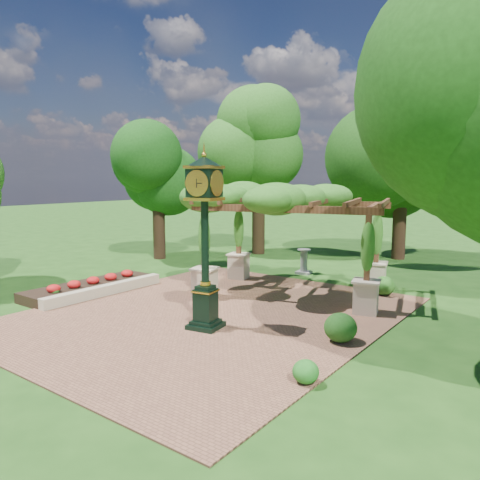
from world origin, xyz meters
The scene contains 13 objects.
ground centered at (0.00, 0.00, 0.00)m, with size 120.00×120.00×0.00m, color #1E4714.
brick_plaza centered at (0.00, 1.00, 0.02)m, with size 10.00×12.00×0.04m, color brown.
border_wall centered at (-4.60, 0.50, 0.20)m, with size 0.35×5.00×0.40m, color #C6B793.
flower_bed centered at (-5.50, 0.50, 0.18)m, with size 1.50×5.00×0.36m, color red.
pedestal_clock centered at (0.77, -0.17, 2.93)m, with size 1.12×1.12×4.90m.
pergola centered at (0.73, 4.78, 3.33)m, with size 7.29×5.59×4.06m.
sundial centered at (-0.74, 8.28, 0.48)m, with size 0.68×0.68×1.10m.
shrub_front centered at (4.78, -1.67, 0.29)m, with size 0.55×0.55×0.50m, color #20631C.
shrub_mid centered at (4.32, 1.04, 0.42)m, with size 0.85×0.85×0.76m, color #1C4B15.
shrub_back centered at (3.52, 6.49, 0.38)m, with size 0.76×0.76×0.69m, color #245719.
tree_west_near centered at (-8.78, 7.19, 5.00)m, with size 3.74×3.74×7.30m.
tree_west_far centered at (-5.51, 11.67, 5.97)m, with size 4.18×4.18×8.71m.
tree_north centered at (1.39, 14.61, 4.83)m, with size 5.00×5.00×7.02m.
Camera 1 is at (9.17, -9.86, 4.28)m, focal length 35.00 mm.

